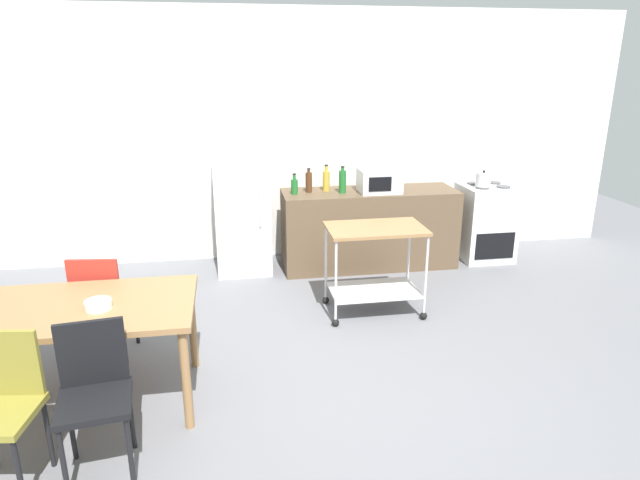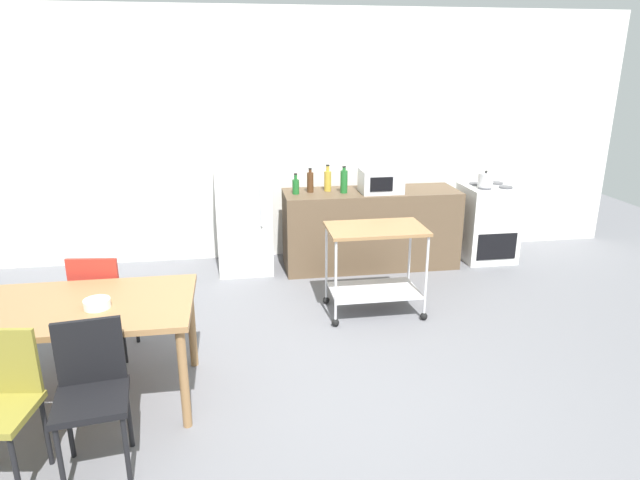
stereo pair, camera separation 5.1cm
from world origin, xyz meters
name	(u,v)px [view 1 (the left image)]	position (x,y,z in m)	size (l,w,h in m)	color
ground_plane	(336,397)	(0.00, 0.00, 0.00)	(12.00, 12.00, 0.00)	slate
back_wall	(285,137)	(0.00, 3.20, 1.45)	(8.40, 0.12, 2.90)	silver
kitchen_counter	(369,229)	(0.90, 2.60, 0.45)	(2.00, 0.64, 0.90)	brown
dining_table	(81,317)	(-1.71, 0.22, 0.67)	(1.50, 0.90, 0.75)	olive
chair_black	(94,389)	(-1.50, -0.45, 0.52)	(0.45, 0.45, 0.89)	black
chair_red	(102,299)	(-1.72, 0.86, 0.52)	(0.45, 0.45, 0.89)	#B72D23
chair_olive	(1,401)	(-1.98, -0.49, 0.52)	(0.45, 0.45, 0.89)	olive
stove_oven	(485,222)	(2.35, 2.62, 0.45)	(0.60, 0.61, 0.92)	white
refrigerator	(242,204)	(-0.55, 2.70, 0.78)	(0.60, 0.63, 1.55)	white
kitchen_cart	(375,255)	(0.63, 1.35, 0.57)	(0.91, 0.57, 0.85)	olive
bottle_olive_oil	(294,186)	(0.03, 2.58, 0.99)	(0.08, 0.08, 0.23)	#1E6628
bottle_sparkling_water	(309,182)	(0.20, 2.64, 1.02)	(0.07, 0.07, 0.27)	#4C2D19
bottle_wine	(326,180)	(0.41, 2.68, 1.02)	(0.08, 0.08, 0.30)	gold
bottle_vinegar	(343,181)	(0.57, 2.55, 1.03)	(0.08, 0.08, 0.30)	#1E6628
microwave	(379,181)	(0.98, 2.51, 1.03)	(0.46, 0.35, 0.26)	silver
fruit_bowl	(98,305)	(-1.57, 0.15, 0.78)	(0.17, 0.17, 0.06)	white
kettle	(483,179)	(2.23, 2.52, 1.00)	(0.24, 0.17, 0.19)	silver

